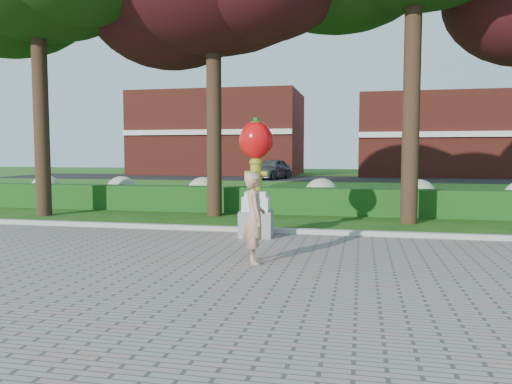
% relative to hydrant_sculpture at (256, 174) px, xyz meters
% --- Properties ---
extents(ground, '(100.00, 100.00, 0.00)m').
position_rel_hydrant_sculpture_xyz_m(ground, '(-0.03, -2.40, -1.41)').
color(ground, '#1E4C13').
rests_on(ground, ground).
extents(walkway, '(40.00, 14.00, 0.04)m').
position_rel_hydrant_sculpture_xyz_m(walkway, '(-0.03, -6.40, -1.39)').
color(walkway, gray).
rests_on(walkway, ground).
extents(curb, '(40.00, 0.18, 0.15)m').
position_rel_hydrant_sculpture_xyz_m(curb, '(-0.03, 0.60, -1.33)').
color(curb, '#ADADA5').
rests_on(curb, ground).
extents(lawn_hedge, '(24.00, 0.70, 0.80)m').
position_rel_hydrant_sculpture_xyz_m(lawn_hedge, '(-0.03, 4.60, -1.01)').
color(lawn_hedge, '#133F12').
rests_on(lawn_hedge, ground).
extents(hydrangea_row, '(20.10, 1.10, 0.99)m').
position_rel_hydrant_sculpture_xyz_m(hydrangea_row, '(0.55, 5.60, -0.86)').
color(hydrangea_row, '#98A27B').
rests_on(hydrangea_row, ground).
extents(street, '(50.00, 8.00, 0.02)m').
position_rel_hydrant_sculpture_xyz_m(street, '(-0.03, 25.60, -1.40)').
color(street, black).
rests_on(street, ground).
extents(building_left, '(14.00, 8.00, 7.00)m').
position_rel_hydrant_sculpture_xyz_m(building_left, '(-10.03, 31.60, 2.09)').
color(building_left, maroon).
rests_on(building_left, ground).
extents(building_right, '(12.00, 8.00, 6.40)m').
position_rel_hydrant_sculpture_xyz_m(building_right, '(7.97, 31.60, 1.79)').
color(building_right, maroon).
rests_on(building_right, ground).
extents(hydrant_sculpture, '(0.76, 0.76, 2.58)m').
position_rel_hydrant_sculpture_xyz_m(hydrant_sculpture, '(0.00, 0.00, 0.00)').
color(hydrant_sculpture, gray).
rests_on(hydrant_sculpture, walkway).
extents(woman, '(0.53, 0.64, 1.52)m').
position_rel_hydrant_sculpture_xyz_m(woman, '(0.52, -2.58, -0.61)').
color(woman, tan).
rests_on(woman, walkway).
extents(parked_car, '(2.69, 4.55, 1.45)m').
position_rel_hydrant_sculpture_xyz_m(parked_car, '(-4.03, 24.20, -0.66)').
color(parked_car, '#3A3E41').
rests_on(parked_car, street).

